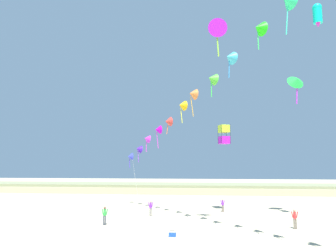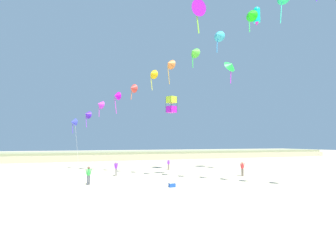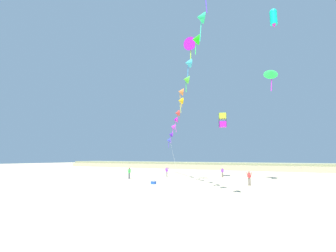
{
  "view_description": "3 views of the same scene",
  "coord_description": "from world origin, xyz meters",
  "px_view_note": "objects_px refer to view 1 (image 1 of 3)",
  "views": [
    {
      "loc": [
        2.3,
        -18.42,
        5.5
      ],
      "look_at": [
        -1.2,
        9.29,
        9.31
      ],
      "focal_mm": 32.0,
      "sensor_mm": 36.0,
      "label": 1
    },
    {
      "loc": [
        -8.82,
        -15.98,
        3.99
      ],
      "look_at": [
        2.01,
        13.93,
        5.98
      ],
      "focal_mm": 28.0,
      "sensor_mm": 36.0,
      "label": 2
    },
    {
      "loc": [
        14.9,
        -17.66,
        3.22
      ],
      "look_at": [
        -0.46,
        9.8,
        7.67
      ],
      "focal_mm": 24.0,
      "sensor_mm": 36.0,
      "label": 3
    }
  ],
  "objects_px": {
    "person_far_left": "(151,207)",
    "large_kite_mid_trail": "(296,81)",
    "person_near_right": "(105,214)",
    "large_kite_outer_drift": "(317,14)",
    "large_kite_high_solo": "(217,29)",
    "beach_cooler": "(172,234)",
    "large_kite_low_lead": "(224,134)",
    "person_near_left": "(295,217)",
    "person_mid_center": "(223,204)"
  },
  "relations": [
    {
      "from": "person_near_right",
      "to": "large_kite_low_lead",
      "type": "relative_size",
      "value": 0.72
    },
    {
      "from": "person_mid_center",
      "to": "person_far_left",
      "type": "bearing_deg",
      "value": -152.43
    },
    {
      "from": "person_near_left",
      "to": "person_near_right",
      "type": "distance_m",
      "value": 17.51
    },
    {
      "from": "large_kite_low_lead",
      "to": "person_far_left",
      "type": "bearing_deg",
      "value": -154.55
    },
    {
      "from": "person_near_left",
      "to": "large_kite_mid_trail",
      "type": "xyz_separation_m",
      "value": [
        2.64,
        6.08,
        14.31
      ]
    },
    {
      "from": "person_far_left",
      "to": "large_kite_outer_drift",
      "type": "relative_size",
      "value": 0.69
    },
    {
      "from": "large_kite_high_solo",
      "to": "beach_cooler",
      "type": "xyz_separation_m",
      "value": [
        -4.03,
        -2.74,
        -18.29
      ]
    },
    {
      "from": "person_near_left",
      "to": "large_kite_mid_trail",
      "type": "bearing_deg",
      "value": 66.51
    },
    {
      "from": "large_kite_high_solo",
      "to": "large_kite_outer_drift",
      "type": "height_order",
      "value": "large_kite_outer_drift"
    },
    {
      "from": "large_kite_outer_drift",
      "to": "person_mid_center",
      "type": "bearing_deg",
      "value": 139.4
    },
    {
      "from": "large_kite_high_solo",
      "to": "large_kite_low_lead",
      "type": "bearing_deg",
      "value": 84.49
    },
    {
      "from": "person_near_left",
      "to": "person_near_right",
      "type": "xyz_separation_m",
      "value": [
        -17.51,
        -0.37,
        -0.01
      ]
    },
    {
      "from": "large_kite_mid_trail",
      "to": "large_kite_outer_drift",
      "type": "xyz_separation_m",
      "value": [
        1.02,
        -4.72,
        5.52
      ]
    },
    {
      "from": "large_kite_low_lead",
      "to": "large_kite_outer_drift",
      "type": "bearing_deg",
      "value": -41.05
    },
    {
      "from": "person_mid_center",
      "to": "large_kite_low_lead",
      "type": "distance_m",
      "value": 8.63
    },
    {
      "from": "person_near_right",
      "to": "large_kite_mid_trail",
      "type": "relative_size",
      "value": 0.46
    },
    {
      "from": "person_near_left",
      "to": "large_kite_outer_drift",
      "type": "distance_m",
      "value": 20.21
    },
    {
      "from": "large_kite_high_solo",
      "to": "person_mid_center",
      "type": "bearing_deg",
      "value": 86.53
    },
    {
      "from": "person_near_right",
      "to": "person_far_left",
      "type": "distance_m",
      "value": 6.57
    },
    {
      "from": "person_far_left",
      "to": "large_kite_low_lead",
      "type": "relative_size",
      "value": 0.73
    },
    {
      "from": "person_near_left",
      "to": "large_kite_outer_drift",
      "type": "relative_size",
      "value": 0.69
    },
    {
      "from": "person_near_left",
      "to": "large_kite_outer_drift",
      "type": "xyz_separation_m",
      "value": [
        3.67,
        1.36,
        19.83
      ]
    },
    {
      "from": "person_near_left",
      "to": "beach_cooler",
      "type": "xyz_separation_m",
      "value": [
        -10.55,
        -4.29,
        -0.79
      ]
    },
    {
      "from": "beach_cooler",
      "to": "large_kite_mid_trail",
      "type": "bearing_deg",
      "value": 38.17
    },
    {
      "from": "large_kite_mid_trail",
      "to": "person_near_left",
      "type": "bearing_deg",
      "value": -113.49
    },
    {
      "from": "person_near_right",
      "to": "large_kite_outer_drift",
      "type": "distance_m",
      "value": 29.07
    },
    {
      "from": "person_far_left",
      "to": "person_near_right",
      "type": "bearing_deg",
      "value": -121.47
    },
    {
      "from": "large_kite_mid_trail",
      "to": "beach_cooler",
      "type": "relative_size",
      "value": 6.43
    },
    {
      "from": "person_far_left",
      "to": "large_kite_mid_trail",
      "type": "distance_m",
      "value": 22.02
    },
    {
      "from": "person_near_left",
      "to": "person_mid_center",
      "type": "bearing_deg",
      "value": 121.59
    },
    {
      "from": "person_near_right",
      "to": "large_kite_outer_drift",
      "type": "xyz_separation_m",
      "value": [
        21.17,
        1.73,
        19.84
      ]
    },
    {
      "from": "large_kite_low_lead",
      "to": "large_kite_outer_drift",
      "type": "xyz_separation_m",
      "value": [
        9.14,
        -7.96,
        11.29
      ]
    },
    {
      "from": "large_kite_mid_trail",
      "to": "large_kite_outer_drift",
      "type": "height_order",
      "value": "large_kite_outer_drift"
    },
    {
      "from": "large_kite_low_lead",
      "to": "large_kite_high_solo",
      "type": "height_order",
      "value": "large_kite_high_solo"
    },
    {
      "from": "person_near_left",
      "to": "person_mid_center",
      "type": "height_order",
      "value": "person_near_left"
    },
    {
      "from": "person_near_left",
      "to": "person_near_right",
      "type": "height_order",
      "value": "person_near_left"
    },
    {
      "from": "person_near_left",
      "to": "person_mid_center",
      "type": "relative_size",
      "value": 1.08
    },
    {
      "from": "large_kite_outer_drift",
      "to": "large_kite_low_lead",
      "type": "bearing_deg",
      "value": 138.95
    },
    {
      "from": "person_far_left",
      "to": "large_kite_outer_drift",
      "type": "height_order",
      "value": "large_kite_outer_drift"
    },
    {
      "from": "person_near_left",
      "to": "large_kite_high_solo",
      "type": "relative_size",
      "value": 0.46
    },
    {
      "from": "person_far_left",
      "to": "large_kite_mid_trail",
      "type": "height_order",
      "value": "large_kite_mid_trail"
    },
    {
      "from": "person_mid_center",
      "to": "person_near_left",
      "type": "bearing_deg",
      "value": -58.41
    },
    {
      "from": "large_kite_mid_trail",
      "to": "person_mid_center",
      "type": "bearing_deg",
      "value": 157.98
    },
    {
      "from": "large_kite_high_solo",
      "to": "large_kite_outer_drift",
      "type": "xyz_separation_m",
      "value": [
        10.19,
        2.91,
        2.33
      ]
    },
    {
      "from": "person_mid_center",
      "to": "person_far_left",
      "type": "relative_size",
      "value": 0.92
    },
    {
      "from": "large_kite_outer_drift",
      "to": "beach_cooler",
      "type": "relative_size",
      "value": 4.35
    },
    {
      "from": "large_kite_low_lead",
      "to": "large_kite_mid_trail",
      "type": "height_order",
      "value": "large_kite_mid_trail"
    },
    {
      "from": "person_near_right",
      "to": "beach_cooler",
      "type": "distance_m",
      "value": 8.02
    },
    {
      "from": "person_mid_center",
      "to": "large_kite_low_lead",
      "type": "xyz_separation_m",
      "value": [
        0.38,
        -0.2,
        8.62
      ]
    },
    {
      "from": "person_far_left",
      "to": "beach_cooler",
      "type": "distance_m",
      "value": 10.18
    }
  ]
}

